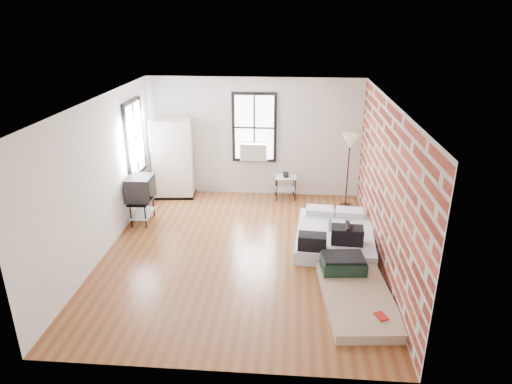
# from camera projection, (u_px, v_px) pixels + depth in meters

# --- Properties ---
(ground) EXTENTS (6.00, 6.00, 0.00)m
(ground) POSITION_uv_depth(u_px,v_px,m) (241.00, 253.00, 8.46)
(ground) COLOR brown
(ground) RESTS_ON ground
(room_shell) EXTENTS (5.02, 6.02, 2.80)m
(room_shell) POSITION_uv_depth(u_px,v_px,m) (255.00, 158.00, 8.13)
(room_shell) COLOR silver
(room_shell) RESTS_ON ground
(mattress_main) EXTENTS (1.57, 2.05, 0.63)m
(mattress_main) POSITION_uv_depth(u_px,v_px,m) (334.00, 235.00, 8.75)
(mattress_main) COLOR white
(mattress_main) RESTS_ON ground
(mattress_bare) EXTENTS (1.19, 2.02, 0.42)m
(mattress_bare) POSITION_uv_depth(u_px,v_px,m) (354.00, 290.00, 7.12)
(mattress_bare) COLOR tan
(mattress_bare) RESTS_ON ground
(wardrobe) EXTENTS (0.99, 0.63, 1.87)m
(wardrobe) POSITION_uv_depth(u_px,v_px,m) (173.00, 159.00, 10.71)
(wardrobe) COLOR black
(wardrobe) RESTS_ON ground
(side_table) EXTENTS (0.53, 0.44, 0.65)m
(side_table) POSITION_uv_depth(u_px,v_px,m) (286.00, 181.00, 10.76)
(side_table) COLOR black
(side_table) RESTS_ON ground
(floor_lamp) EXTENTS (0.36, 0.36, 1.69)m
(floor_lamp) POSITION_uv_depth(u_px,v_px,m) (350.00, 145.00, 9.98)
(floor_lamp) COLOR black
(floor_lamp) RESTS_ON ground
(tv_stand) EXTENTS (0.52, 0.73, 1.02)m
(tv_stand) POSITION_uv_depth(u_px,v_px,m) (141.00, 190.00, 9.43)
(tv_stand) COLOR black
(tv_stand) RESTS_ON ground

